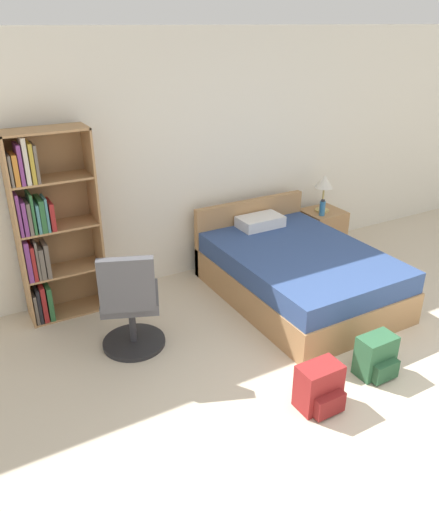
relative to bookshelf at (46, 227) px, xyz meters
The scene contains 10 objects.
ground_plane 3.61m from the bookshelf, 58.69° to the right, with size 14.00×14.00×0.00m, color beige.
wall_back 1.87m from the bookshelf, ahead, with size 9.00×0.06×2.60m.
bookshelf is the anchor object (origin of this frame).
bed 2.50m from the bookshelf, 20.45° to the right, with size 1.40×1.97×0.79m.
office_chair 1.14m from the bookshelf, 65.27° to the right, with size 0.63×0.69×0.98m.
nightstand 3.33m from the bookshelf, ahead, with size 0.47×0.46×0.52m.
table_lamp 3.24m from the bookshelf, ahead, with size 0.22×0.22×0.45m.
water_bottle 3.16m from the bookshelf, ahead, with size 0.07×0.07×0.20m.
backpack_green 3.11m from the bookshelf, 47.58° to the right, with size 0.31×0.25×0.35m.
backpack_red 2.78m from the bookshelf, 58.92° to the right, with size 0.33×0.27×0.36m.
Camera 1 is at (-2.52, -1.49, 2.62)m, focal length 35.00 mm.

